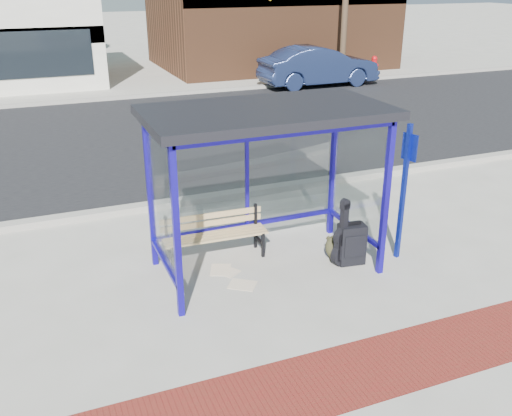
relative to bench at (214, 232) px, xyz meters
name	(u,v)px	position (x,y,z in m)	size (l,w,h in m)	color
ground	(266,268)	(0.60, -0.60, -0.43)	(120.00, 120.00, 0.00)	#B2ADA0
brick_paver_strip	(357,372)	(0.60, -3.20, -0.42)	(60.00, 1.00, 0.01)	maroon
curb_near	(207,198)	(0.60, 2.30, -0.37)	(60.00, 0.25, 0.12)	gray
street_asphalt	(150,136)	(0.60, 7.40, -0.43)	(60.00, 10.00, 0.00)	black
curb_far	(118,98)	(0.60, 12.50, -0.37)	(60.00, 0.25, 0.12)	gray
far_sidewalk	(110,89)	(0.60, 14.40, -0.42)	(60.00, 4.00, 0.01)	#B2ADA0
bus_shelter	(265,132)	(0.60, -0.53, 1.64)	(3.30, 1.80, 2.42)	#180E9F
bench	(214,232)	(0.00, 0.00, 0.00)	(1.61, 0.45, 0.75)	black
guitar_bag	(343,243)	(1.70, -0.95, -0.06)	(0.38, 0.19, 1.01)	black
suitcase	(351,244)	(1.85, -0.95, -0.11)	(0.43, 0.31, 0.69)	black
backpack	(335,248)	(1.70, -0.73, -0.25)	(0.35, 0.33, 0.37)	#2B2A18
sign_post	(404,185)	(2.64, -1.03, 0.76)	(0.12, 0.26, 2.11)	navy
newspaper_a	(221,270)	(-0.05, -0.42, -0.42)	(0.37, 0.30, 0.01)	white
newspaper_b	(242,285)	(0.10, -0.95, -0.42)	(0.37, 0.30, 0.01)	white
newspaper_c	(227,271)	(0.02, -0.50, -0.42)	(0.34, 0.27, 0.01)	white
parked_car	(319,66)	(8.19, 12.14, 0.32)	(1.59, 4.55, 1.50)	#1B274C
fire_hydrant	(374,65)	(11.45, 13.29, 0.02)	(0.37, 0.25, 0.83)	#B90D11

